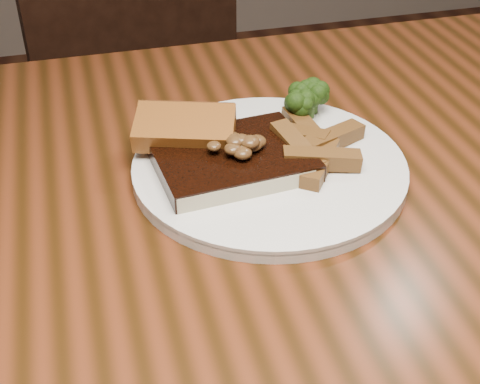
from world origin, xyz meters
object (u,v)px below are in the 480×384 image
object	(u,v)px
plate	(269,169)
potato_wedges	(319,146)
dining_table	(226,283)
garlic_bread	(186,143)
chair_far	(129,132)
steak	(232,160)

from	to	relation	value
plate	potato_wedges	xyz separation A→B (m)	(0.06, 0.01, 0.02)
dining_table	plate	bearing A→B (deg)	44.26
plate	garlic_bread	xyz separation A→B (m)	(-0.09, 0.05, 0.02)
chair_far	plate	world-z (taller)	chair_far
potato_wedges	dining_table	bearing A→B (deg)	-150.73
chair_far	potato_wedges	size ratio (longest dim) A/B	7.40
steak	plate	bearing A→B (deg)	-7.69
plate	garlic_bread	bearing A→B (deg)	149.66
dining_table	steak	bearing A→B (deg)	69.14
dining_table	plate	distance (m)	0.14
dining_table	plate	size ratio (longest dim) A/B	5.15
plate	potato_wedges	world-z (taller)	potato_wedges
garlic_bread	potato_wedges	bearing A→B (deg)	1.22
dining_table	potato_wedges	size ratio (longest dim) A/B	14.35
garlic_bread	steak	bearing A→B (deg)	-29.90
steak	potato_wedges	bearing A→B (deg)	-3.42
dining_table	chair_far	distance (m)	0.75
chair_far	plate	bearing A→B (deg)	86.28
dining_table	garlic_bread	distance (m)	0.17
chair_far	garlic_bread	bearing A→B (deg)	78.94
dining_table	steak	size ratio (longest dim) A/B	9.53
dining_table	garlic_bread	bearing A→B (deg)	97.99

